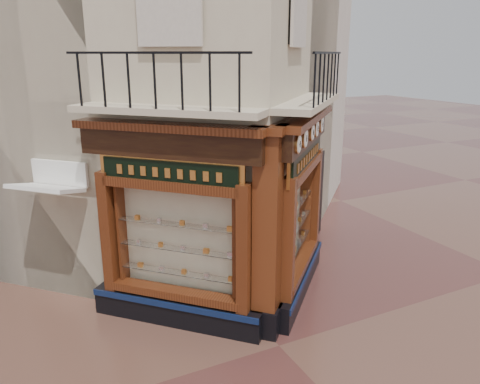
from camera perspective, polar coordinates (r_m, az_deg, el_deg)
ground at (r=9.04m, az=4.77°, el=-18.17°), size 80.00×80.00×0.00m
main_building at (r=13.10m, az=-9.44°, el=20.12°), size 11.31×11.31×12.00m
neighbour_left at (r=15.02m, az=-21.78°, el=16.82°), size 11.31×11.31×11.00m
neighbour_right at (r=16.26m, az=-3.32°, el=17.80°), size 11.31×11.31×11.00m
shopfront_left at (r=8.86m, az=-8.08°, el=-4.54°), size 2.86×2.86×3.98m
shopfront_right at (r=10.03m, az=7.33°, el=-1.97°), size 2.86×2.86×3.98m
corner_pilaster at (r=8.49m, az=3.35°, el=-5.58°), size 0.85×0.85×3.98m
balcony at (r=8.78m, az=0.37°, el=10.52°), size 5.94×2.97×1.03m
clock_a at (r=8.26m, az=7.09°, el=5.83°), size 0.28×0.28×0.35m
clock_b at (r=8.84m, az=7.90°, el=6.50°), size 0.30×0.30×0.37m
clock_c at (r=9.55m, az=8.74°, el=7.21°), size 0.28×0.28×0.35m
clock_d at (r=10.06m, az=9.28°, el=7.65°), size 0.30×0.30×0.37m
clock_e at (r=10.70m, az=9.88°, el=8.15°), size 0.30×0.30×0.37m
awning at (r=10.85m, az=-21.07°, el=-12.93°), size 1.48×1.48×0.25m
signboard_left at (r=8.45m, az=-8.62°, el=2.40°), size 2.06×2.06×0.55m
signboard_right at (r=9.72m, az=8.02°, el=4.27°), size 2.20×2.20×0.59m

